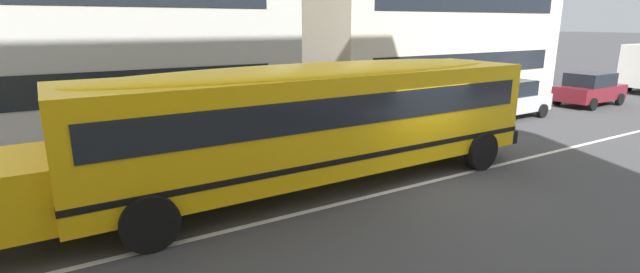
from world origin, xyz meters
TOP-DOWN VIEW (x-y plane):
  - ground_plane at (0.00, 0.00)m, footprint 400.00×400.00m
  - sidewalk_far at (0.00, 7.02)m, footprint 120.00×3.00m
  - lane_centreline at (0.00, 0.00)m, footprint 110.00×0.16m
  - school_bus at (-2.76, 1.34)m, footprint 13.79×3.26m
  - parked_car_silver_under_tree at (8.77, 4.32)m, footprint 3.93×1.94m
  - parked_car_maroon_by_lamppost at (14.88, 4.12)m, footprint 3.94×1.96m

SIDE VIEW (x-z plane):
  - ground_plane at x=0.00m, z-range 0.00..0.00m
  - lane_centreline at x=0.00m, z-range 0.00..0.01m
  - sidewalk_far at x=0.00m, z-range 0.00..0.01m
  - parked_car_silver_under_tree at x=8.77m, z-range 0.02..1.66m
  - parked_car_maroon_by_lamppost at x=14.88m, z-range 0.02..1.66m
  - school_bus at x=-2.76m, z-range 0.29..3.37m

